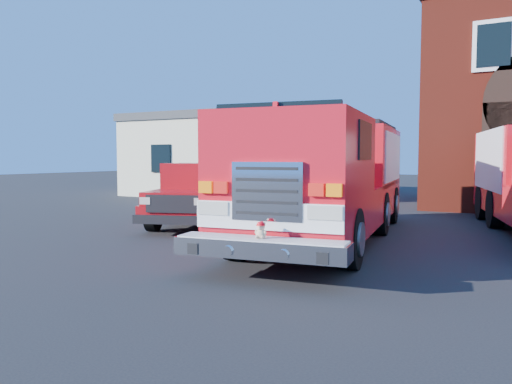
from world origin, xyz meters
The scene contains 4 objects.
ground centered at (0.00, 0.00, 0.00)m, with size 100.00×100.00×0.00m, color black.
side_building centered at (-9.00, 13.00, 2.20)m, with size 10.20×8.20×4.35m.
fire_engine centered at (0.83, 1.17, 1.57)m, with size 4.00×10.13×3.04m.
pickup_truck centered at (-3.65, 2.03, 0.89)m, with size 3.78×6.10×1.88m.
Camera 1 is at (5.21, -10.74, 2.06)m, focal length 35.00 mm.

